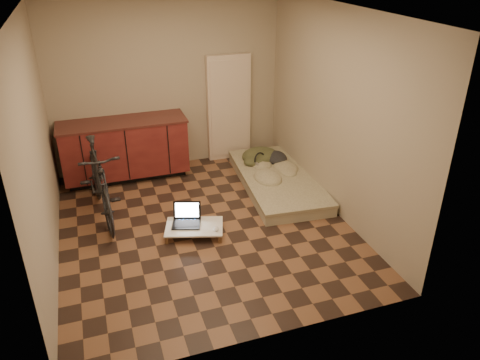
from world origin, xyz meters
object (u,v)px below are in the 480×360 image
object	(u,v)px
laptop	(187,219)
bicycle	(99,178)
lap_desk	(194,227)
futon	(277,180)

from	to	relation	value
laptop	bicycle	bearing A→B (deg)	161.61
lap_desk	laptop	size ratio (longest dim) A/B	1.91
futon	laptop	xyz separation A→B (m)	(-1.53, -0.75, 0.08)
futon	lap_desk	distance (m)	1.69
bicycle	laptop	xyz separation A→B (m)	(0.95, -0.71, -0.39)
futon	bicycle	bearing A→B (deg)	-174.35
bicycle	lap_desk	size ratio (longest dim) A/B	2.16
futon	lap_desk	bearing A→B (deg)	-145.00
futon	laptop	bearing A→B (deg)	-149.26
bicycle	laptop	world-z (taller)	bicycle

